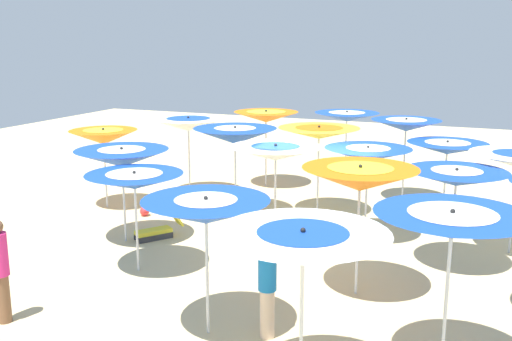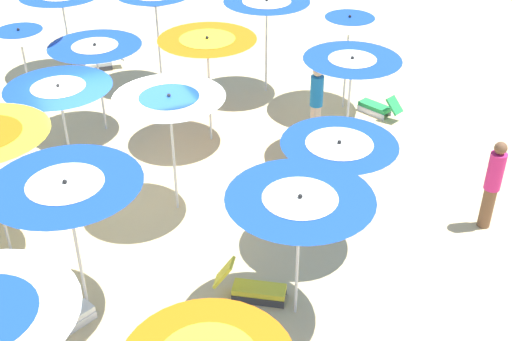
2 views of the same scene
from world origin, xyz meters
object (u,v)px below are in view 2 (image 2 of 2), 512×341
(beach_umbrella_15, at_px, (349,24))
(lounger_2, at_px, (252,287))
(beach_umbrella_16, at_px, (352,68))
(beach_umbrella_1, at_px, (20,37))
(beach_umbrella_5, at_px, (155,0))
(beach_umbrella_12, at_px, (170,104))
(beach_umbrella_13, at_px, (67,195))
(beach_umbrella_0, at_px, (62,1))
(beach_umbrella_7, at_px, (59,94))
(lounger_3, at_px, (60,323))
(beachgoer_1, at_px, (316,101))
(lounger_0, at_px, (97,63))
(beachgoer_0, at_px, (493,183))
(beach_umbrella_17, at_px, (339,151))
(beach_umbrella_6, at_px, (96,52))
(beach_umbrella_11, at_px, (208,48))
(lounger_1, at_px, (378,107))
(beach_umbrella_18, at_px, (300,209))
(beach_umbrella_10, at_px, (267,8))

(beach_umbrella_15, height_order, lounger_2, beach_umbrella_15)
(beach_umbrella_15, relative_size, beach_umbrella_16, 1.03)
(beach_umbrella_1, height_order, lounger_2, beach_umbrella_1)
(beach_umbrella_15, bearing_deg, beach_umbrella_16, 59.70)
(beach_umbrella_1, xyz_separation_m, beach_umbrella_5, (-3.49, -0.80, 0.15))
(beach_umbrella_1, relative_size, beach_umbrella_12, 0.95)
(beach_umbrella_13, bearing_deg, lounger_2, 159.93)
(beach_umbrella_0, distance_m, beach_umbrella_7, 5.91)
(beach_umbrella_12, height_order, lounger_3, beach_umbrella_12)
(beach_umbrella_13, bearing_deg, beachgoer_1, -151.02)
(beach_umbrella_7, height_order, lounger_0, beach_umbrella_7)
(beach_umbrella_1, relative_size, lounger_0, 1.73)
(beach_umbrella_15, bearing_deg, beach_umbrella_0, -41.25)
(beach_umbrella_1, height_order, beachgoer_0, beach_umbrella_1)
(beach_umbrella_17, bearing_deg, lounger_3, 2.14)
(lounger_3, bearing_deg, beachgoer_0, -26.60)
(beachgoer_0, bearing_deg, beachgoer_1, -79.76)
(beach_umbrella_1, relative_size, beach_umbrella_16, 1.01)
(lounger_2, bearing_deg, beach_umbrella_6, 131.33)
(beach_umbrella_11, distance_m, lounger_0, 5.67)
(beach_umbrella_5, height_order, lounger_1, beach_umbrella_5)
(beach_umbrella_12, distance_m, lounger_2, 3.62)
(beachgoer_1, bearing_deg, beach_umbrella_18, 99.71)
(beach_umbrella_5, xyz_separation_m, beach_umbrella_7, (3.22, 4.06, -0.22))
(beach_umbrella_6, relative_size, beach_umbrella_18, 0.94)
(beach_umbrella_0, bearing_deg, lounger_2, 94.50)
(beach_umbrella_1, relative_size, lounger_2, 2.01)
(beach_umbrella_13, xyz_separation_m, lounger_0, (-2.39, -9.39, -2.02))
(beach_umbrella_17, bearing_deg, beach_umbrella_0, -74.06)
(beach_umbrella_17, distance_m, lounger_3, 5.28)
(beach_umbrella_7, bearing_deg, beach_umbrella_0, -101.16)
(beach_umbrella_7, relative_size, lounger_2, 1.96)
(beach_umbrella_6, distance_m, lounger_3, 6.84)
(beach_umbrella_10, distance_m, beach_umbrella_15, 2.18)
(beach_umbrella_15, bearing_deg, beach_umbrella_1, -19.54)
(beach_umbrella_10, bearing_deg, beach_umbrella_5, -35.00)
(beach_umbrella_18, bearing_deg, beach_umbrella_12, -77.61)
(beach_umbrella_11, xyz_separation_m, beachgoer_0, (-3.50, 5.30, -1.29))
(beach_umbrella_16, height_order, beachgoer_1, beach_umbrella_16)
(beach_umbrella_0, distance_m, beach_umbrella_15, 7.74)
(beach_umbrella_6, distance_m, lounger_1, 6.92)
(beach_umbrella_6, distance_m, beach_umbrella_11, 2.63)
(beach_umbrella_0, xyz_separation_m, beach_umbrella_7, (1.14, 5.80, 0.04))
(lounger_3, bearing_deg, beach_umbrella_16, 0.12)
(beach_umbrella_6, bearing_deg, beachgoer_0, 129.41)
(lounger_3, bearing_deg, lounger_0, 51.39)
(beach_umbrella_18, relative_size, beachgoer_1, 1.30)
(beach_umbrella_17, bearing_deg, beachgoer_0, 164.44)
(beach_umbrella_12, xyz_separation_m, beach_umbrella_13, (2.24, 2.03, -0.07))
(beach_umbrella_5, relative_size, beach_umbrella_18, 1.10)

